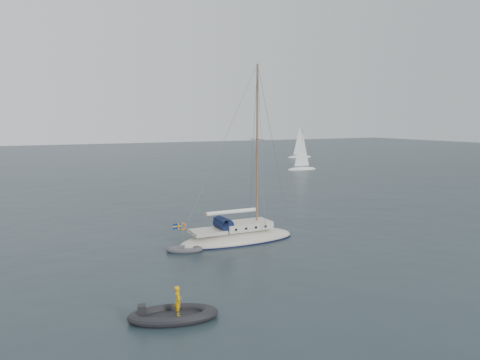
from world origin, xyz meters
name	(u,v)px	position (x,y,z in m)	size (l,w,h in m)	color
ground	(255,250)	(0.00, 0.00, 0.00)	(300.00, 300.00, 0.00)	black
sailboat	(238,228)	(-0.06, 2.51, 1.03)	(9.53, 2.85, 13.56)	beige
dinghy	(184,249)	(-4.48, 1.82, 0.16)	(2.52, 1.14, 0.36)	#545358
rib	(173,314)	(-8.70, -8.29, 0.25)	(4.12, 1.87, 1.58)	black
distant_yacht_b	(300,143)	(47.23, 64.63, 3.54)	(6.25, 3.33, 8.28)	white
distant_yacht_c	(302,152)	(32.40, 41.88, 3.24)	(5.71, 3.05, 7.57)	white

